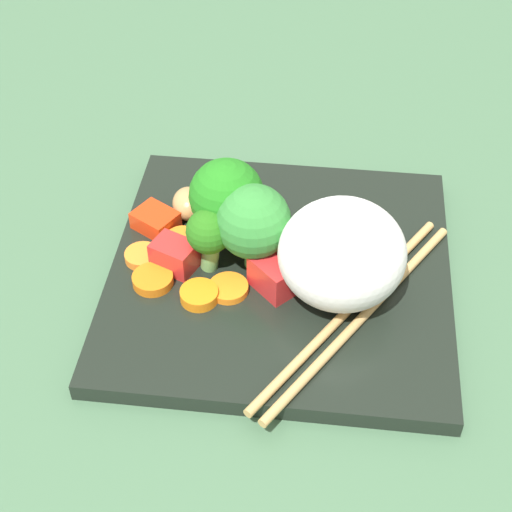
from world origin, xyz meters
TOP-DOWN VIEW (x-y plane):
  - ground_plane at (0.00, 0.00)cm, footprint 110.00×110.00cm
  - square_plate at (0.00, 0.00)cm, footprint 24.49×24.49cm
  - rice_mound at (1.77, 4.15)cm, footprint 9.26×9.51cm
  - broccoli_floret_0 at (-1.96, -4.07)cm, footprint 5.17×5.17cm
  - broccoli_floret_1 at (0.76, -4.77)cm, footprint 3.10×3.10cm
  - broccoli_floret_2 at (0.25, -1.90)cm, footprint 5.07×5.07cm
  - carrot_slice_0 at (2.86, -3.10)cm, footprint 3.36×3.36cm
  - carrot_slice_1 at (3.91, -4.86)cm, footprint 3.29×3.29cm
  - carrot_slice_2 at (3.01, -8.26)cm, footprint 3.42×3.42cm
  - carrot_slice_3 at (0.88, -9.59)cm, footprint 3.23×3.23cm
  - carrot_slice_4 at (-1.07, -7.20)cm, footprint 2.56×2.56cm
  - pepper_chunk_0 at (1.84, -0.16)cm, footprint 4.04×4.08cm
  - pepper_chunk_1 at (-2.55, -9.52)cm, footprint 3.50×3.73cm
  - pepper_chunk_2 at (-4.56, -3.80)cm, footprint 3.12×2.77cm
  - pepper_chunk_3 at (-2.41, -1.16)cm, footprint 3.46×3.46cm
  - pepper_chunk_4 at (1.16, -7.16)cm, footprint 2.99×3.45cm
  - chicken_piece_2 at (-4.28, -7.46)cm, footprint 3.48×3.10cm
  - chopstick_pair at (3.66, 5.48)cm, footprint 19.15×11.69cm

SIDE VIEW (x-z plane):
  - ground_plane at x=0.00cm, z-range -2.00..0.00cm
  - square_plate at x=0.00cm, z-range 0.00..1.26cm
  - carrot_slice_0 at x=2.86cm, z-range 1.26..1.79cm
  - chopstick_pair at x=3.66cm, z-range 1.26..1.86cm
  - carrot_slice_3 at x=0.88cm, z-range 1.26..1.89cm
  - carrot_slice_2 at x=3.01cm, z-range 1.26..1.97cm
  - carrot_slice_4 at x=-1.07cm, z-range 1.26..2.02cm
  - carrot_slice_1 at x=3.91cm, z-range 1.26..2.04cm
  - pepper_chunk_2 at x=-4.56cm, z-range 1.26..2.62cm
  - pepper_chunk_1 at x=-2.55cm, z-range 1.26..2.62cm
  - pepper_chunk_3 at x=-2.41cm, z-range 1.26..3.21cm
  - pepper_chunk_4 at x=1.16cm, z-range 1.26..3.36cm
  - chicken_piece_2 at x=-4.28cm, z-range 1.26..3.46cm
  - pepper_chunk_0 at x=1.84cm, z-range 1.26..3.61cm
  - broccoli_floret_1 at x=0.76cm, z-range 1.88..6.73cm
  - rice_mound at x=1.77cm, z-range 1.26..8.38cm
  - broccoli_floret_2 at x=0.25cm, z-range 1.84..8.29cm
  - broccoli_floret_0 at x=-1.96cm, z-range 1.88..8.78cm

